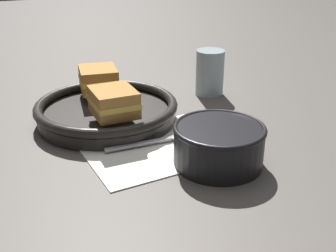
# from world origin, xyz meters

# --- Properties ---
(ground_plane) EXTENTS (4.00, 4.00, 0.00)m
(ground_plane) POSITION_xyz_m (0.00, 0.00, 0.00)
(ground_plane) COLOR #56514C
(napkin) EXTENTS (0.25, 0.22, 0.00)m
(napkin) POSITION_xyz_m (-0.01, -0.00, 0.00)
(napkin) COLOR white
(napkin) RESTS_ON ground_plane
(soup_bowl) EXTENTS (0.14, 0.14, 0.07)m
(soup_bowl) POSITION_xyz_m (0.06, -0.09, 0.04)
(soup_bowl) COLOR black
(soup_bowl) RESTS_ON ground_plane
(spoon) EXTENTS (0.17, 0.03, 0.01)m
(spoon) POSITION_xyz_m (0.02, 0.01, 0.01)
(spoon) COLOR #B7B7BC
(spoon) RESTS_ON napkin
(skillet) EXTENTS (0.27, 0.27, 0.04)m
(skillet) POSITION_xyz_m (-0.06, 0.14, 0.02)
(skillet) COLOR black
(skillet) RESTS_ON ground_plane
(sandwich_near_left) EXTENTS (0.08, 0.09, 0.05)m
(sandwich_near_left) POSITION_xyz_m (-0.06, 0.07, 0.07)
(sandwich_near_left) COLOR #B27A38
(sandwich_near_left) RESTS_ON skillet
(sandwich_near_right) EXTENTS (0.09, 0.09, 0.05)m
(sandwich_near_right) POSITION_xyz_m (-0.05, 0.21, 0.07)
(sandwich_near_right) COLOR #B27A38
(sandwich_near_right) RESTS_ON skillet
(drinking_glass) EXTENTS (0.06, 0.06, 0.10)m
(drinking_glass) POSITION_xyz_m (0.20, 0.20, 0.05)
(drinking_glass) COLOR silver
(drinking_glass) RESTS_ON ground_plane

